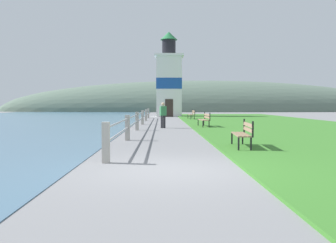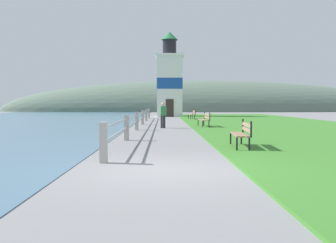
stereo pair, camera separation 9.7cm
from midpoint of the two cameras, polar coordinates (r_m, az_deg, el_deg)
ground_plane at (r=8.34m, az=-0.23°, el=-7.38°), size 160.00×160.00×0.00m
grass_verge at (r=26.87m, az=15.81°, el=-0.45°), size 12.00×52.44×0.06m
seawall_railing at (r=23.63m, az=-4.40°, el=0.60°), size 0.18×28.90×1.01m
park_bench_near at (r=12.37m, az=11.23°, el=-1.62°), size 0.60×1.85×0.94m
park_bench_midway at (r=23.33m, az=5.51°, el=0.43°), size 0.57×2.01×0.94m
park_bench_far at (r=34.88m, az=3.60°, el=1.18°), size 0.57×1.69×0.94m
lighthouse at (r=43.69m, az=0.07°, el=6.21°), size 3.31×3.31×9.80m
person_strolling at (r=22.59m, az=-0.88°, el=1.13°), size 0.43×0.35×1.55m
distant_hillside at (r=73.63m, az=5.40°, el=1.55°), size 80.00×16.00×12.00m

